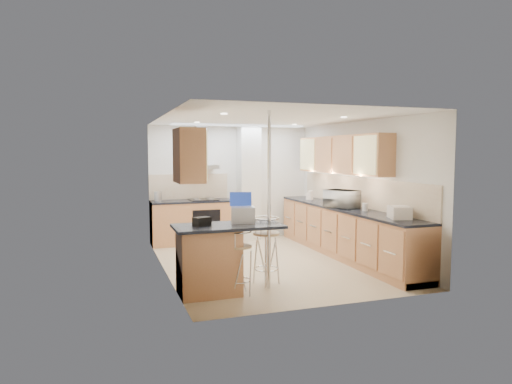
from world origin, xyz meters
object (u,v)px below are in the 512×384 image
object	(u,v)px
bar_stool_near	(239,263)
bread_bin	(399,212)
laptop	(243,215)
bar_stool_end	(266,250)
microwave	(342,199)

from	to	relation	value
bar_stool_near	bread_bin	distance (m)	2.61
bar_stool_near	bread_bin	xyz separation A→B (m)	(2.55, 0.02, 0.57)
laptop	bar_stool_end	world-z (taller)	laptop
laptop	microwave	bearing A→B (deg)	42.63
microwave	laptop	xyz separation A→B (m)	(-2.28, -1.26, -0.03)
microwave	bar_stool_near	bearing A→B (deg)	97.93
bar_stool_end	bar_stool_near	bearing A→B (deg)	169.23
microwave	bar_stool_end	xyz separation A→B (m)	(-1.89, -1.15, -0.58)
microwave	bar_stool_end	world-z (taller)	microwave
microwave	laptop	bearing A→B (deg)	94.72
bar_stool_near	bar_stool_end	size ratio (longest dim) A/B	0.89
laptop	bar_stool_end	xyz separation A→B (m)	(0.39, 0.11, -0.55)
laptop	bar_stool_end	bearing A→B (deg)	29.63
bread_bin	bar_stool_near	bearing A→B (deg)	-160.69
microwave	bread_bin	bearing A→B (deg)	160.96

